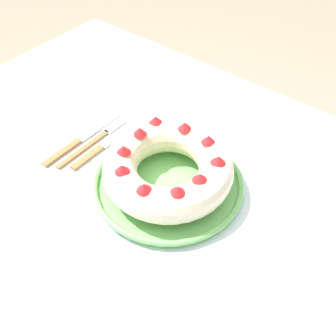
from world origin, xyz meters
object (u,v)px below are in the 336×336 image
Objects in this scene: bundt_cake at (168,168)px; fork at (97,139)px; serving_knife at (78,141)px; cake_knife at (101,148)px; serving_dish at (168,183)px.

fork is (-0.22, 0.01, -0.05)m from bundt_cake.
cake_knife is at bearing 14.49° from serving_knife.
serving_dish is 0.05m from bundt_cake.
cake_knife is at bearing -178.03° from serving_dish.
bundt_cake reaches higher than fork.
fork is at bearing 45.41° from serving_knife.
cake_knife is (-0.19, -0.01, -0.05)m from bundt_cake.
cake_knife is (0.03, -0.01, 0.00)m from fork.
serving_knife is 1.16× the size of cake_knife.
cake_knife is (-0.19, -0.01, -0.01)m from serving_dish.
bundt_cake is 0.26m from serving_knife.
serving_dish is 1.19× the size of bundt_cake.
serving_knife is (-0.03, -0.03, 0.00)m from fork.
serving_dish is at bearing 50.86° from bundt_cake.
serving_dish reaches higher than fork.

